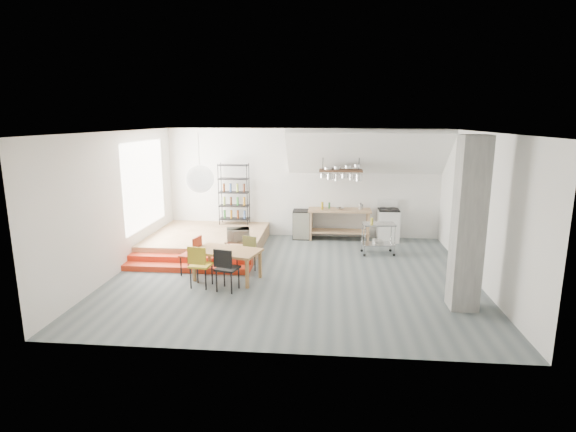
# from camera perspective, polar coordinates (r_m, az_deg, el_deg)

# --- Properties ---
(floor) EXTENTS (8.00, 8.00, 0.00)m
(floor) POSITION_cam_1_polar(r_m,az_deg,el_deg) (10.28, 0.63, -7.47)
(floor) COLOR #535D61
(floor) RESTS_ON ground
(wall_back) EXTENTS (8.00, 0.04, 3.20)m
(wall_back) POSITION_cam_1_polar(r_m,az_deg,el_deg) (13.30, 1.85, 4.17)
(wall_back) COLOR silver
(wall_back) RESTS_ON ground
(wall_left) EXTENTS (0.04, 7.00, 3.20)m
(wall_left) POSITION_cam_1_polar(r_m,az_deg,el_deg) (10.92, -20.78, 1.60)
(wall_left) COLOR silver
(wall_left) RESTS_ON ground
(wall_right) EXTENTS (0.04, 7.00, 3.20)m
(wall_right) POSITION_cam_1_polar(r_m,az_deg,el_deg) (10.34, 23.32, 0.83)
(wall_right) COLOR silver
(wall_right) RESTS_ON ground
(ceiling) EXTENTS (8.00, 7.00, 0.02)m
(ceiling) POSITION_cam_1_polar(r_m,az_deg,el_deg) (9.68, 0.67, 10.66)
(ceiling) COLOR white
(ceiling) RESTS_ON wall_back
(slope_ceiling) EXTENTS (4.40, 1.44, 1.32)m
(slope_ceiling) POSITION_cam_1_polar(r_m,az_deg,el_deg) (12.62, 9.98, 7.90)
(slope_ceiling) COLOR white
(slope_ceiling) RESTS_ON wall_back
(window_pane) EXTENTS (0.02, 2.50, 2.20)m
(window_pane) POSITION_cam_1_polar(r_m,az_deg,el_deg) (12.23, -17.73, 3.83)
(window_pane) COLOR white
(window_pane) RESTS_ON wall_left
(platform) EXTENTS (3.00, 3.00, 0.40)m
(platform) POSITION_cam_1_polar(r_m,az_deg,el_deg) (12.53, -10.11, -3.06)
(platform) COLOR olive
(platform) RESTS_ON ground
(step_lower) EXTENTS (3.00, 0.35, 0.13)m
(step_lower) POSITION_cam_1_polar(r_m,az_deg,el_deg) (10.78, -12.80, -6.45)
(step_lower) COLOR red
(step_lower) RESTS_ON ground
(step_upper) EXTENTS (3.00, 0.35, 0.27)m
(step_upper) POSITION_cam_1_polar(r_m,az_deg,el_deg) (11.08, -12.26, -5.56)
(step_upper) COLOR red
(step_upper) RESTS_ON ground
(concrete_column) EXTENTS (0.50, 0.50, 3.20)m
(concrete_column) POSITION_cam_1_polar(r_m,az_deg,el_deg) (8.73, 21.93, -1.01)
(concrete_column) COLOR slate
(concrete_column) RESTS_ON ground
(kitchen_counter) EXTENTS (1.80, 0.60, 0.91)m
(kitchen_counter) POSITION_cam_1_polar(r_m,az_deg,el_deg) (13.11, 6.54, -0.35)
(kitchen_counter) COLOR olive
(kitchen_counter) RESTS_ON ground
(stove) EXTENTS (0.60, 0.60, 1.18)m
(stove) POSITION_cam_1_polar(r_m,az_deg,el_deg) (13.26, 12.58, -1.07)
(stove) COLOR white
(stove) RESTS_ON ground
(pot_rack) EXTENTS (1.20, 0.50, 1.43)m
(pot_rack) POSITION_cam_1_polar(r_m,az_deg,el_deg) (12.66, 6.83, 5.40)
(pot_rack) COLOR #3F2519
(pot_rack) RESTS_ON ceiling
(wire_shelving) EXTENTS (0.88, 0.38, 1.80)m
(wire_shelving) POSITION_cam_1_polar(r_m,az_deg,el_deg) (13.31, -6.87, 2.91)
(wire_shelving) COLOR black
(wire_shelving) RESTS_ON platform
(microwave_shelf) EXTENTS (0.60, 0.40, 0.16)m
(microwave_shelf) POSITION_cam_1_polar(r_m,az_deg,el_deg) (11.01, -6.34, -3.21)
(microwave_shelf) COLOR olive
(microwave_shelf) RESTS_ON platform
(paper_lantern) EXTENTS (0.60, 0.60, 0.60)m
(paper_lantern) POSITION_cam_1_polar(r_m,az_deg,el_deg) (9.86, -11.11, 4.63)
(paper_lantern) COLOR white
(paper_lantern) RESTS_ON ceiling
(dining_table) EXTENTS (1.57, 1.14, 0.67)m
(dining_table) POSITION_cam_1_polar(r_m,az_deg,el_deg) (9.90, -7.75, -4.70)
(dining_table) COLOR olive
(dining_table) RESTS_ON ground
(chair_mustard) EXTENTS (0.48, 0.48, 0.92)m
(chair_mustard) POSITION_cam_1_polar(r_m,az_deg,el_deg) (9.53, -11.19, -5.84)
(chair_mustard) COLOR gold
(chair_mustard) RESTS_ON ground
(chair_black) EXTENTS (0.51, 0.51, 0.92)m
(chair_black) POSITION_cam_1_polar(r_m,az_deg,el_deg) (9.23, -7.93, -6.30)
(chair_black) COLOR black
(chair_black) RESTS_ON ground
(chair_olive) EXTENTS (0.48, 0.48, 0.82)m
(chair_olive) POSITION_cam_1_polar(r_m,az_deg,el_deg) (10.40, -5.18, -4.45)
(chair_olive) COLOR brown
(chair_olive) RESTS_ON ground
(chair_red) EXTENTS (0.48, 0.48, 0.89)m
(chair_red) POSITION_cam_1_polar(r_m,az_deg,el_deg) (10.34, -11.94, -4.51)
(chair_red) COLOR #AC3018
(chair_red) RESTS_ON ground
(rolling_cart) EXTENTS (0.88, 0.55, 0.82)m
(rolling_cart) POSITION_cam_1_polar(r_m,az_deg,el_deg) (11.89, 11.40, -2.29)
(rolling_cart) COLOR silver
(rolling_cart) RESTS_ON ground
(mini_fridge) EXTENTS (0.50, 0.50, 0.85)m
(mini_fridge) POSITION_cam_1_polar(r_m,az_deg,el_deg) (13.22, 1.74, -1.06)
(mini_fridge) COLOR black
(mini_fridge) RESTS_ON ground
(microwave) EXTENTS (0.62, 0.49, 0.30)m
(microwave) POSITION_cam_1_polar(r_m,az_deg,el_deg) (10.97, -6.36, -2.35)
(microwave) COLOR beige
(microwave) RESTS_ON microwave_shelf
(bowl) EXTENTS (0.30, 0.30, 0.06)m
(bowl) POSITION_cam_1_polar(r_m,az_deg,el_deg) (13.00, 6.62, 0.95)
(bowl) COLOR silver
(bowl) RESTS_ON kitchen_counter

